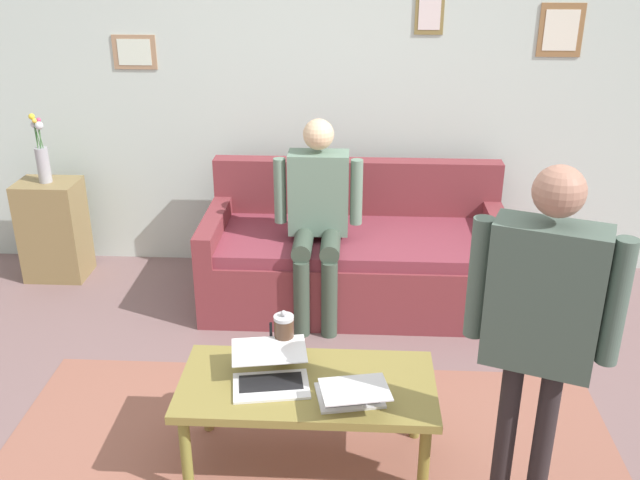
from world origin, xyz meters
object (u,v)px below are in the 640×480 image
(laptop_left, at_px, (270,373))
(person_seated, at_px, (318,210))
(side_shelf, at_px, (54,230))
(person_standing, at_px, (542,314))
(couch, at_px, (355,257))
(french_press, at_px, (284,337))
(laptop_center, at_px, (351,393))
(coffee_table, at_px, (307,392))
(flower_vase, at_px, (42,157))

(laptop_left, relative_size, person_seated, 0.30)
(person_seated, bearing_deg, laptop_left, 84.87)
(side_shelf, relative_size, person_standing, 0.45)
(couch, bearing_deg, laptop_left, 77.64)
(french_press, height_order, person_seated, person_seated)
(laptop_left, relative_size, french_press, 1.49)
(laptop_left, height_order, laptop_center, laptop_left)
(french_press, bearing_deg, laptop_left, 76.91)
(coffee_table, bearing_deg, flower_vase, -44.37)
(couch, bearing_deg, person_seated, 43.62)
(person_standing, bearing_deg, person_seated, -62.45)
(laptop_left, distance_m, laptop_center, 0.39)
(flower_vase, bearing_deg, person_standing, 141.83)
(couch, xyz_separation_m, person_seated, (0.24, 0.23, 0.42))
(laptop_left, height_order, side_shelf, side_shelf)
(side_shelf, xyz_separation_m, person_standing, (-2.84, 2.23, 0.66))
(coffee_table, relative_size, person_seated, 0.90)
(couch, xyz_separation_m, flower_vase, (2.15, -0.23, 0.59))
(laptop_left, height_order, person_standing, person_standing)
(person_standing, relative_size, person_seated, 1.24)
(couch, height_order, person_seated, person_seated)
(laptop_center, relative_size, person_standing, 0.23)
(couch, bearing_deg, side_shelf, -6.09)
(person_standing, bearing_deg, side_shelf, -38.18)
(couch, height_order, coffee_table, couch)
(couch, distance_m, laptop_center, 1.82)
(laptop_left, bearing_deg, couch, -102.36)
(laptop_left, xyz_separation_m, french_press, (-0.04, -0.19, 0.07))
(side_shelf, height_order, flower_vase, flower_vase)
(coffee_table, relative_size, person_standing, 0.72)
(couch, bearing_deg, french_press, 77.73)
(person_standing, bearing_deg, french_press, -26.76)
(laptop_center, height_order, person_standing, person_standing)
(person_standing, bearing_deg, couch, -71.01)
(flower_vase, distance_m, person_standing, 3.62)
(coffee_table, distance_m, side_shelf, 2.73)
(french_press, relative_size, side_shelf, 0.36)
(side_shelf, height_order, person_standing, person_standing)
(laptop_left, bearing_deg, laptop_center, 160.28)
(flower_vase, xyz_separation_m, person_standing, (-2.84, 2.23, 0.13))
(laptop_center, relative_size, person_seated, 0.29)
(laptop_left, distance_m, french_press, 0.21)
(french_press, height_order, side_shelf, same)
(couch, distance_m, laptop_left, 1.73)
(coffee_table, relative_size, flower_vase, 2.38)
(laptop_center, xyz_separation_m, flower_vase, (2.15, -2.04, 0.39))
(laptop_left, distance_m, side_shelf, 2.62)
(laptop_left, relative_size, flower_vase, 0.80)
(laptop_left, relative_size, side_shelf, 0.54)
(coffee_table, distance_m, flower_vase, 2.77)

